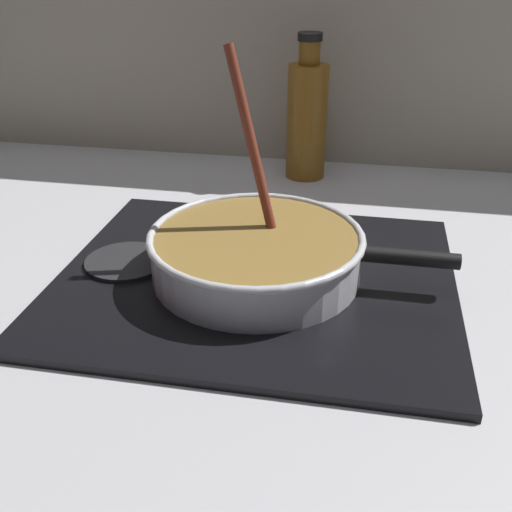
% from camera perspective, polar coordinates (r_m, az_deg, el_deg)
% --- Properties ---
extents(ground, '(2.40, 1.60, 0.04)m').
position_cam_1_polar(ground, '(0.70, 0.02, -13.63)').
color(ground, '#B7B7BC').
extents(backsplash_wall, '(2.40, 0.02, 0.55)m').
position_cam_1_polar(backsplash_wall, '(1.32, 6.83, 20.29)').
color(backsplash_wall, '#B2A893').
rests_on(backsplash_wall, ground).
extents(hob_plate, '(0.56, 0.48, 0.01)m').
position_cam_1_polar(hob_plate, '(0.88, 0.00, -2.16)').
color(hob_plate, black).
rests_on(hob_plate, ground).
extents(burner_ring, '(0.17, 0.17, 0.01)m').
position_cam_1_polar(burner_ring, '(0.87, 0.00, -1.59)').
color(burner_ring, '#592D0C').
rests_on(burner_ring, hob_plate).
extents(spare_burner, '(0.12, 0.12, 0.01)m').
position_cam_1_polar(spare_burner, '(0.92, -12.06, -0.50)').
color(spare_burner, '#262628').
rests_on(spare_burner, hob_plate).
extents(cooking_pan, '(0.43, 0.30, 0.31)m').
position_cam_1_polar(cooking_pan, '(0.86, 0.08, 0.32)').
color(cooking_pan, silver).
rests_on(cooking_pan, hob_plate).
extents(oil_bottle, '(0.08, 0.08, 0.28)m').
position_cam_1_polar(oil_bottle, '(1.25, 4.79, 12.79)').
color(oil_bottle, '#8C5919').
rests_on(oil_bottle, ground).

